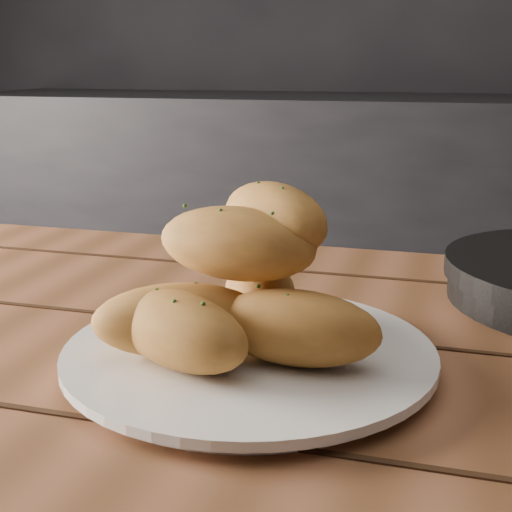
{
  "coord_description": "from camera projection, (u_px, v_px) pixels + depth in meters",
  "views": [
    {
      "loc": [
        0.14,
        -0.42,
        0.99
      ],
      "look_at": [
        -0.01,
        0.13,
        0.84
      ],
      "focal_mm": 50.0,
      "sensor_mm": 36.0,
      "label": 1
    }
  ],
  "objects": [
    {
      "name": "bread_rolls",
      "position": [
        237.0,
        289.0,
        0.57
      ],
      "size": [
        0.24,
        0.23,
        0.13
      ],
      "color": "#BB7D34",
      "rests_on": "plate"
    },
    {
      "name": "counter",
      "position": [
        405.0,
        250.0,
        2.14
      ],
      "size": [
        2.8,
        0.6,
        0.9
      ],
      "primitive_type": "cube",
      "color": "black",
      "rests_on": "ground"
    },
    {
      "name": "table",
      "position": [
        340.0,
        501.0,
        0.58
      ],
      "size": [
        1.48,
        0.86,
        0.75
      ],
      "color": "brown",
      "rests_on": "ground"
    },
    {
      "name": "plate",
      "position": [
        249.0,
        356.0,
        0.59
      ],
      "size": [
        0.31,
        0.31,
        0.02
      ],
      "color": "white",
      "rests_on": "table"
    }
  ]
}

